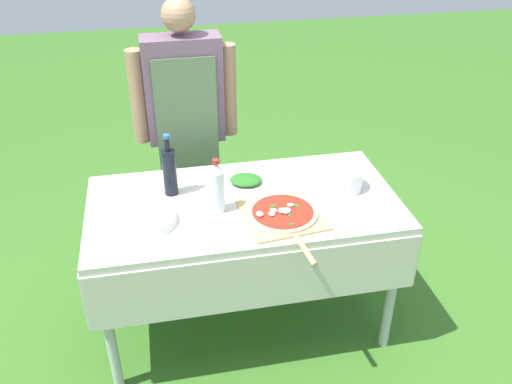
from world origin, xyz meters
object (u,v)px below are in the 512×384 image
(person_cook, at_px, (186,115))
(oil_bottle, at_px, (170,171))
(mixing_tub, at_px, (344,179))
(pizza_on_peel, at_px, (283,215))
(plate_stack, at_px, (147,220))
(prep_table, at_px, (244,217))
(water_bottle, at_px, (217,187))
(herb_container, at_px, (246,180))

(person_cook, xyz_separation_m, oil_bottle, (-0.12, -0.56, -0.03))
(mixing_tub, bearing_deg, pizza_on_peel, -150.85)
(pizza_on_peel, relative_size, plate_stack, 2.14)
(pizza_on_peel, bearing_deg, plate_stack, 166.20)
(oil_bottle, height_order, plate_stack, oil_bottle)
(prep_table, xyz_separation_m, water_bottle, (-0.13, -0.06, 0.21))
(water_bottle, bearing_deg, pizza_on_peel, -22.39)
(herb_container, relative_size, mixing_tub, 1.17)
(water_bottle, relative_size, herb_container, 1.21)
(person_cook, height_order, pizza_on_peel, person_cook)
(mixing_tub, xyz_separation_m, plate_stack, (-0.92, -0.11, -0.03))
(oil_bottle, xyz_separation_m, herb_container, (0.36, 0.01, -0.10))
(prep_table, bearing_deg, person_cook, 105.68)
(prep_table, height_order, plate_stack, plate_stack)
(herb_container, height_order, plate_stack, herb_container)
(prep_table, distance_m, water_bottle, 0.25)
(prep_table, xyz_separation_m, plate_stack, (-0.44, -0.09, 0.11))
(water_bottle, xyz_separation_m, plate_stack, (-0.31, -0.04, -0.10))
(water_bottle, bearing_deg, oil_bottle, 135.73)
(water_bottle, distance_m, plate_stack, 0.33)
(oil_bottle, bearing_deg, mixing_tub, -7.78)
(prep_table, distance_m, pizza_on_peel, 0.24)
(herb_container, relative_size, plate_stack, 0.83)
(person_cook, relative_size, pizza_on_peel, 2.78)
(water_bottle, height_order, herb_container, water_bottle)
(water_bottle, bearing_deg, herb_container, 50.63)
(person_cook, bearing_deg, water_bottle, 94.76)
(water_bottle, height_order, plate_stack, water_bottle)
(prep_table, xyz_separation_m, person_cook, (-0.19, 0.69, 0.24))
(prep_table, xyz_separation_m, herb_container, (0.04, 0.15, 0.11))
(person_cook, height_order, plate_stack, person_cook)
(prep_table, height_order, water_bottle, water_bottle)
(mixing_tub, distance_m, plate_stack, 0.93)
(person_cook, bearing_deg, mixing_tub, 134.94)
(prep_table, bearing_deg, water_bottle, -156.48)
(mixing_tub, bearing_deg, herb_container, 164.43)
(oil_bottle, xyz_separation_m, mixing_tub, (0.80, -0.11, -0.07))
(plate_stack, bearing_deg, water_bottle, 6.78)
(oil_bottle, bearing_deg, herb_container, 2.38)
(pizza_on_peel, bearing_deg, water_bottle, 151.18)
(mixing_tub, bearing_deg, person_cook, 135.29)
(prep_table, height_order, herb_container, herb_container)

